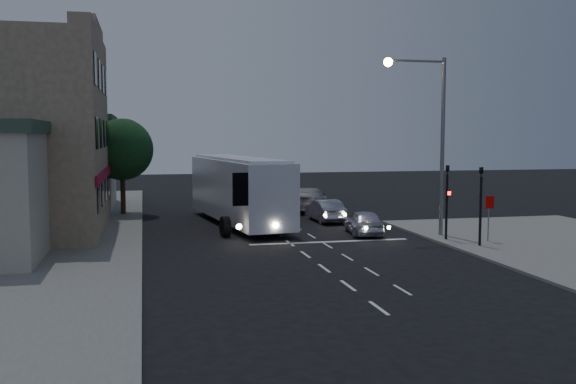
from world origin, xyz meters
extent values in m
plane|color=black|center=(0.00, 0.00, 0.00)|extent=(120.00, 120.00, 0.00)
cube|color=slate|center=(-13.00, 8.00, 0.06)|extent=(12.00, 50.00, 0.12)
cube|color=silver|center=(0.00, -10.00, 0.01)|extent=(0.12, 1.60, 0.01)
cube|color=silver|center=(0.00, -7.00, 0.01)|extent=(0.12, 1.60, 0.01)
cube|color=silver|center=(0.00, -4.00, 0.01)|extent=(0.12, 1.60, 0.01)
cube|color=silver|center=(0.00, -1.00, 0.01)|extent=(0.12, 1.60, 0.01)
cube|color=silver|center=(0.00, 2.00, 0.01)|extent=(0.12, 1.60, 0.01)
cube|color=silver|center=(0.00, 5.00, 0.01)|extent=(0.12, 1.60, 0.01)
cube|color=silver|center=(0.00, 8.00, 0.01)|extent=(0.12, 1.60, 0.01)
cube|color=silver|center=(0.00, 11.00, 0.01)|extent=(0.12, 1.60, 0.01)
cube|color=silver|center=(0.00, 14.00, 0.01)|extent=(0.12, 1.60, 0.01)
cube|color=silver|center=(0.00, 17.00, 0.01)|extent=(0.12, 1.60, 0.01)
cube|color=silver|center=(1.60, -8.00, 0.01)|extent=(0.10, 1.50, 0.01)
cube|color=silver|center=(1.60, -5.00, 0.01)|extent=(0.10, 1.50, 0.01)
cube|color=silver|center=(1.60, -2.00, 0.01)|extent=(0.10, 1.50, 0.01)
cube|color=silver|center=(1.60, 1.00, 0.01)|extent=(0.10, 1.50, 0.01)
cube|color=silver|center=(1.60, 4.00, 0.01)|extent=(0.10, 1.50, 0.01)
cube|color=silver|center=(1.60, 7.00, 0.01)|extent=(0.10, 1.50, 0.01)
cube|color=silver|center=(1.60, 10.00, 0.01)|extent=(0.10, 1.50, 0.01)
cube|color=silver|center=(1.60, 13.00, 0.01)|extent=(0.10, 1.50, 0.01)
cube|color=silver|center=(1.60, 16.00, 0.01)|extent=(0.10, 1.50, 0.01)
cube|color=silver|center=(1.60, 19.00, 0.01)|extent=(0.10, 1.50, 0.01)
cube|color=silver|center=(2.00, 2.00, 0.01)|extent=(8.00, 0.35, 0.01)
cube|color=silver|center=(-1.48, 9.12, 2.09)|extent=(4.40, 13.11, 3.43)
cube|color=silver|center=(-1.48, 9.12, 3.86)|extent=(3.92, 12.63, 0.19)
cube|color=black|center=(-1.48, 2.74, 2.63)|extent=(2.46, 0.46, 1.61)
cube|color=black|center=(-0.13, 9.66, 2.79)|extent=(1.50, 10.63, 0.96)
cube|color=black|center=(-2.83, 9.66, 2.79)|extent=(1.50, 10.63, 0.96)
cube|color=#B80026|center=(-0.12, 10.20, 1.61)|extent=(0.83, 5.85, 1.50)
cube|color=#B80026|center=(-2.84, 10.20, 1.61)|extent=(0.83, 5.85, 1.50)
cylinder|color=black|center=(-2.82, 4.62, 0.54)|extent=(0.52, 1.11, 1.07)
cylinder|color=black|center=(-0.14, 4.62, 0.54)|extent=(0.52, 1.11, 1.07)
cylinder|color=black|center=(-2.82, 11.80, 0.54)|extent=(0.52, 1.11, 1.07)
cylinder|color=black|center=(-0.14, 11.80, 0.54)|extent=(0.52, 1.11, 1.07)
cylinder|color=black|center=(-2.82, 13.63, 0.54)|extent=(0.52, 1.11, 1.07)
cylinder|color=black|center=(-0.14, 13.63, 0.54)|extent=(0.52, 1.11, 1.07)
cylinder|color=#FFF2CC|center=(-2.39, 2.67, 0.80)|extent=(0.28, 0.09, 0.28)
cylinder|color=#FFF2CC|center=(-0.57, 2.67, 0.80)|extent=(0.28, 0.09, 0.28)
imported|color=#B7B7C9|center=(4.40, 3.80, 0.66)|extent=(2.07, 4.06, 1.33)
imported|color=#A9AAB6|center=(3.86, 9.30, 0.67)|extent=(1.56, 4.12, 1.34)
imported|color=#A9A9A9|center=(4.27, 14.77, 0.81)|extent=(3.98, 6.04, 1.63)
imported|color=#B6B6B6|center=(4.02, 20.14, 0.78)|extent=(3.75, 6.07, 1.57)
imported|color=#A0A0A0|center=(3.85, 25.81, 0.79)|extent=(1.85, 4.84, 1.57)
cylinder|color=black|center=(7.60, 0.80, 1.72)|extent=(0.12, 0.12, 3.20)
imported|color=black|center=(7.60, 0.80, 3.77)|extent=(0.15, 0.18, 0.90)
cube|color=black|center=(7.60, 0.62, 2.42)|extent=(0.25, 0.12, 0.30)
cube|color=#FF0C0C|center=(7.60, 0.55, 2.42)|extent=(0.16, 0.02, 0.18)
cylinder|color=black|center=(8.30, -1.20, 1.72)|extent=(0.12, 0.12, 3.20)
imported|color=black|center=(8.30, -1.20, 3.77)|extent=(0.18, 0.15, 0.90)
cylinder|color=slate|center=(9.30, -0.20, 1.12)|extent=(0.06, 0.06, 2.00)
cube|color=#BA0300|center=(9.30, -0.27, 2.02)|extent=(0.45, 0.03, 0.60)
cylinder|color=slate|center=(8.00, 2.20, 4.62)|extent=(0.20, 0.20, 9.00)
cylinder|color=slate|center=(6.50, 2.20, 8.92)|extent=(3.00, 0.12, 0.12)
sphere|color=#FFBF59|center=(5.00, 2.20, 8.82)|extent=(0.44, 0.44, 0.44)
cube|color=#756A52|center=(-14.00, 8.00, 5.12)|extent=(10.00, 12.00, 10.00)
cube|color=#756A52|center=(-9.50, 8.00, 10.37)|extent=(1.00, 12.00, 0.50)
cube|color=#756A52|center=(-9.50, 8.00, 10.87)|extent=(1.00, 6.00, 0.50)
cube|color=maroon|center=(-8.95, 8.00, 3.12)|extent=(0.15, 12.00, 0.50)
cube|color=black|center=(-8.98, 3.50, 2.32)|extent=(0.06, 1.30, 1.50)
cube|color=black|center=(-8.98, 6.50, 2.32)|extent=(0.06, 1.30, 1.50)
cube|color=black|center=(-8.98, 9.50, 2.32)|extent=(0.06, 1.30, 1.50)
cube|color=black|center=(-8.98, 12.50, 2.32)|extent=(0.06, 1.30, 1.50)
cube|color=black|center=(-8.98, 3.50, 5.32)|extent=(0.06, 1.30, 1.50)
cube|color=black|center=(-8.98, 6.50, 5.32)|extent=(0.06, 1.30, 1.50)
cube|color=black|center=(-8.98, 9.50, 5.32)|extent=(0.06, 1.30, 1.50)
cube|color=black|center=(-8.98, 12.50, 5.32)|extent=(0.06, 1.30, 1.50)
cube|color=black|center=(-8.98, 3.50, 8.32)|extent=(0.06, 1.30, 1.50)
cube|color=black|center=(-8.98, 6.50, 8.32)|extent=(0.06, 1.30, 1.50)
cube|color=black|center=(-8.98, 9.50, 8.32)|extent=(0.06, 1.30, 1.50)
cube|color=black|center=(-8.98, 12.50, 8.32)|extent=(0.06, 1.30, 1.50)
cube|color=#A8A492|center=(-13.50, 20.00, 3.12)|extent=(9.00, 9.00, 6.00)
cube|color=#324939|center=(-13.50, 20.00, 6.37)|extent=(9.40, 9.40, 0.50)
cylinder|color=black|center=(-8.20, 15.00, 1.52)|extent=(0.32, 0.32, 2.80)
sphere|color=black|center=(-8.20, 15.00, 4.32)|extent=(4.00, 4.00, 4.00)
sphere|color=#23612D|center=(-8.00, 15.60, 5.02)|extent=(2.60, 2.60, 2.60)
sphere|color=black|center=(-8.50, 14.40, 4.72)|extent=(2.40, 2.40, 2.40)
camera|label=1|loc=(-6.88, -27.93, 5.21)|focal=40.00mm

